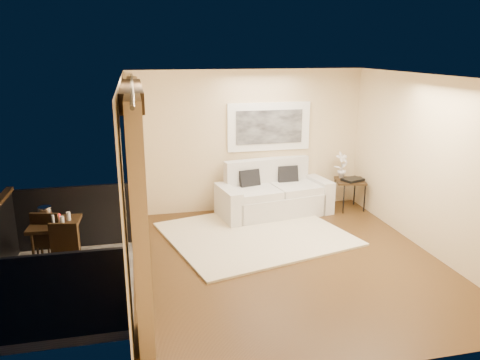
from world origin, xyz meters
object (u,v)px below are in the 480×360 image
object	(u,v)px
sofa	(273,195)
ice_bucket	(45,214)
side_table	(350,183)
bistro_table	(55,228)
balcony_chair_far	(50,237)
orchid	(342,165)
balcony_chair_near	(63,252)

from	to	relation	value
sofa	ice_bucket	xyz separation A→B (m)	(-3.78, -1.61, 0.49)
side_table	bistro_table	world-z (taller)	bistro_table
side_table	balcony_chair_far	distance (m)	5.52
side_table	orchid	bearing A→B (deg)	123.78
balcony_chair_far	orchid	bearing A→B (deg)	-146.12
side_table	orchid	world-z (taller)	orchid
sofa	bistro_table	world-z (taller)	sofa
bistro_table	balcony_chair_near	bearing A→B (deg)	-71.56
bistro_table	balcony_chair_far	size ratio (longest dim) A/B	0.83
balcony_chair_near	ice_bucket	world-z (taller)	ice_bucket
bistro_table	balcony_chair_far	distance (m)	0.18
bistro_table	balcony_chair_near	size ratio (longest dim) A/B	0.87
balcony_chair_far	ice_bucket	bearing A→B (deg)	-46.70
sofa	ice_bucket	bearing A→B (deg)	-166.35
balcony_chair_near	orchid	bearing A→B (deg)	33.90
orchid	ice_bucket	bearing A→B (deg)	-162.10
balcony_chair_near	ice_bucket	xyz separation A→B (m)	(-0.28, 0.55, 0.36)
sofa	orchid	xyz separation A→B (m)	(1.43, 0.08, 0.50)
balcony_chair_near	sofa	bearing A→B (deg)	41.14
orchid	bistro_table	xyz separation A→B (m)	(-5.08, -1.79, -0.19)
orchid	balcony_chair_near	bearing A→B (deg)	-155.63
side_table	balcony_chair_far	xyz separation A→B (m)	(-5.29, -1.57, -0.01)
sofa	side_table	bearing A→B (deg)	-12.87
side_table	orchid	xyz separation A→B (m)	(-0.12, 0.17, 0.32)
sofa	balcony_chair_far	size ratio (longest dim) A/B	2.46
ice_bucket	balcony_chair_near	bearing A→B (deg)	-63.37
sofa	orchid	distance (m)	1.51
orchid	ice_bucket	size ratio (longest dim) A/B	2.62
orchid	balcony_chair_near	world-z (taller)	orchid
orchid	ice_bucket	xyz separation A→B (m)	(-5.21, -1.68, -0.00)
bistro_table	balcony_chair_far	xyz separation A→B (m)	(-0.10, 0.04, -0.15)
balcony_chair_near	bistro_table	bearing A→B (deg)	117.97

